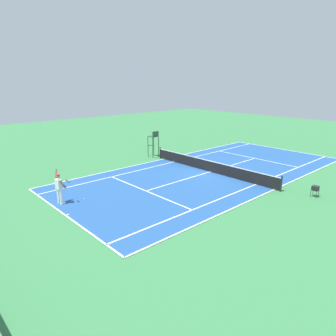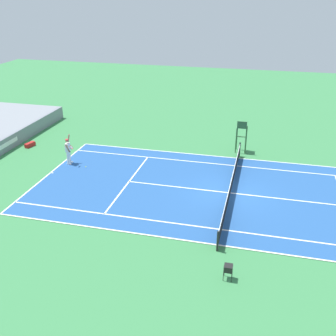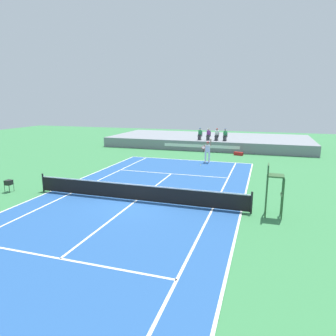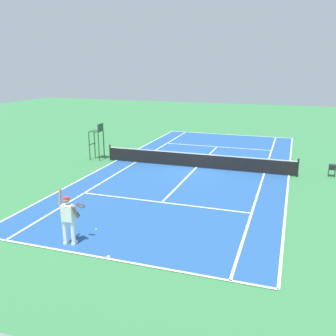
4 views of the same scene
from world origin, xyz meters
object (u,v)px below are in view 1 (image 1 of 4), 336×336
at_px(tennis_player, 59,188).
at_px(tennis_ball, 85,199).
at_px(umpire_chair, 154,140).
at_px(ball_hopper, 315,188).

relative_size(tennis_player, tennis_ball, 30.63).
height_order(tennis_player, tennis_ball, tennis_player).
height_order(tennis_player, umpire_chair, umpire_chair).
xyz_separation_m(tennis_player, ball_hopper, (-9.51, -12.07, -0.42)).
height_order(tennis_ball, ball_hopper, ball_hopper).
bearing_deg(umpire_chair, ball_hopper, -177.28).
relative_size(tennis_ball, umpire_chair, 0.03).
bearing_deg(tennis_player, umpire_chair, -65.63).
bearing_deg(ball_hopper, tennis_ball, 49.29).
bearing_deg(ball_hopper, umpire_chair, 2.72).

